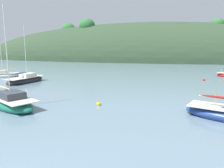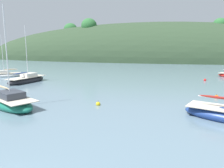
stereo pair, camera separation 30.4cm
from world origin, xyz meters
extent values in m
ellipsoid|color=#2D422B|center=(0.00, 85.59, 0.00)|extent=(150.00, 36.00, 30.05)
ellipsoid|color=#2D6633|center=(24.55, 82.24, 13.37)|extent=(4.80, 4.36, 4.36)
ellipsoid|color=#2D6633|center=(-24.09, 80.78, 13.80)|extent=(6.25, 5.68, 5.68)
ellipsoid|color=#2D6633|center=(-34.98, 87.32, 12.92)|extent=(5.97, 5.42, 5.42)
ellipsoid|color=white|center=(-23.02, 30.08, 0.25)|extent=(5.84, 4.74, 0.91)
cube|color=beige|center=(-23.02, 30.08, 0.66)|extent=(5.37, 4.36, 0.06)
cube|color=beige|center=(-23.41, 29.83, 0.92)|extent=(2.22, 2.05, 0.52)
cylinder|color=silver|center=(-23.26, 29.92, 4.21)|extent=(0.09, 0.09, 7.09)
cylinder|color=silver|center=(-22.26, 30.58, 1.30)|extent=(2.05, 1.37, 0.07)
ellipsoid|color=tan|center=(-22.26, 30.58, 1.35)|extent=(2.04, 1.42, 0.20)
ellipsoid|color=#196B56|center=(-8.25, 12.20, 0.35)|extent=(8.21, 6.23, 1.27)
cube|color=beige|center=(-8.25, 12.20, 0.92)|extent=(7.55, 5.73, 0.06)
cube|color=#333842|center=(-7.70, 11.89, 1.24)|extent=(3.06, 2.77, 0.64)
cylinder|color=silver|center=(-7.91, 12.01, 5.12)|extent=(0.09, 0.09, 8.40)
cylinder|color=silver|center=(-9.35, 12.83, 1.68)|extent=(2.93, 1.69, 0.07)
ellipsoid|color=tan|center=(-9.35, 12.83, 1.73)|extent=(2.88, 1.74, 0.20)
ellipsoid|color=#232328|center=(-15.21, 25.12, 0.31)|extent=(3.82, 7.41, 1.13)
cube|color=beige|center=(-15.21, 25.12, 0.82)|extent=(3.52, 6.82, 0.06)
cube|color=silver|center=(-15.09, 25.67, 1.12)|extent=(2.00, 2.54, 0.60)
cylinder|color=silver|center=(-15.13, 25.46, 4.83)|extent=(0.09, 0.09, 8.01)
cylinder|color=silver|center=(-15.44, 24.01, 1.54)|extent=(0.69, 2.92, 0.07)
ellipsoid|color=#2D4784|center=(-15.44, 24.01, 1.59)|extent=(0.79, 2.83, 0.20)
cylinder|color=silver|center=(10.36, 13.11, 1.63)|extent=(2.99, 1.25, 0.07)
ellipsoid|color=maroon|center=(10.36, 13.11, 1.68)|extent=(2.92, 1.32, 0.20)
sphere|color=orange|center=(11.82, 20.65, 0.12)|extent=(0.44, 0.44, 0.44)
cylinder|color=black|center=(11.82, 20.65, 0.39)|extent=(0.04, 0.04, 0.10)
sphere|color=yellow|center=(-0.10, 14.62, 0.12)|extent=(0.44, 0.44, 0.44)
cylinder|color=black|center=(-0.10, 14.62, 0.39)|extent=(0.04, 0.04, 0.10)
sphere|color=red|center=(12.66, 33.49, 0.12)|extent=(0.44, 0.44, 0.44)
cylinder|color=black|center=(12.66, 33.49, 0.39)|extent=(0.04, 0.04, 0.10)
camera|label=1|loc=(5.81, -5.42, 5.68)|focal=35.41mm
camera|label=2|loc=(6.10, -5.35, 5.68)|focal=35.41mm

